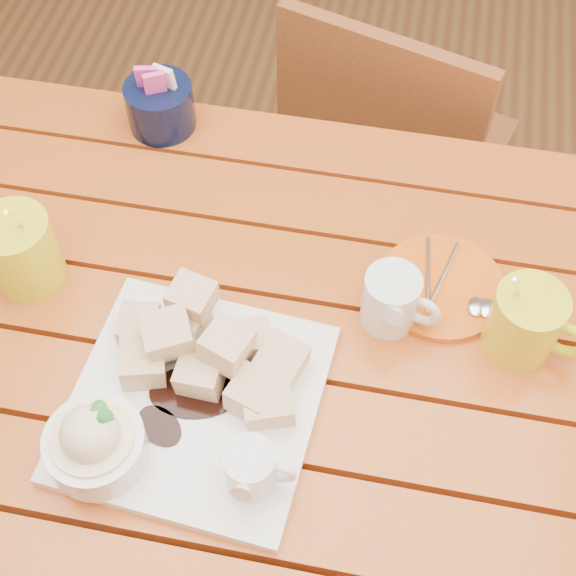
% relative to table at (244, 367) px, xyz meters
% --- Properties ---
extents(ground, '(5.00, 5.00, 0.00)m').
position_rel_table_xyz_m(ground, '(0.00, -0.00, -0.64)').
color(ground, brown).
rests_on(ground, ground).
extents(table, '(1.20, 0.79, 0.75)m').
position_rel_table_xyz_m(table, '(0.00, 0.00, 0.00)').
color(table, '#973713').
rests_on(table, ground).
extents(dessert_plate, '(0.32, 0.32, 0.12)m').
position_rel_table_xyz_m(dessert_plate, '(-0.05, -0.14, 0.14)').
color(dessert_plate, white).
rests_on(dessert_plate, table).
extents(coffee_mug_left, '(0.14, 0.10, 0.16)m').
position_rel_table_xyz_m(coffee_mug_left, '(-0.30, 0.03, 0.16)').
color(coffee_mug_left, yellow).
rests_on(coffee_mug_left, table).
extents(coffee_mug_right, '(0.13, 0.09, 0.15)m').
position_rel_table_xyz_m(coffee_mug_right, '(0.35, 0.04, 0.16)').
color(coffee_mug_right, yellow).
rests_on(coffee_mug_right, table).
extents(cream_pitcher, '(0.10, 0.09, 0.09)m').
position_rel_table_xyz_m(cream_pitcher, '(0.19, 0.05, 0.15)').
color(cream_pitcher, white).
rests_on(cream_pitcher, table).
extents(sugar_caddy, '(0.10, 0.10, 0.11)m').
position_rel_table_xyz_m(sugar_caddy, '(-0.20, 0.34, 0.15)').
color(sugar_caddy, black).
rests_on(sugar_caddy, table).
extents(orange_saucer, '(0.17, 0.17, 0.02)m').
position_rel_table_xyz_m(orange_saucer, '(0.25, 0.11, 0.11)').
color(orange_saucer, '#DD5C13').
rests_on(orange_saucer, table).
extents(chair_far, '(0.48, 0.48, 0.82)m').
position_rel_table_xyz_m(chair_far, '(0.15, 0.63, -0.19)').
color(chair_far, brown).
rests_on(chair_far, ground).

